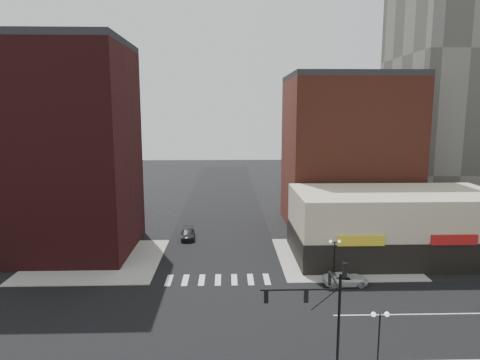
{
  "coord_description": "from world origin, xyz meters",
  "views": [
    {
      "loc": [
        0.93,
        -34.19,
        17.39
      ],
      "look_at": [
        2.12,
        5.49,
        11.0
      ],
      "focal_mm": 32.0,
      "sensor_mm": 36.0,
      "label": 1
    }
  ],
  "objects": [
    {
      "name": "ground",
      "position": [
        0.0,
        0.0,
        0.0
      ],
      "size": [
        240.0,
        240.0,
        0.0
      ],
      "primitive_type": "plane",
      "color": "black",
      "rests_on": "ground"
    },
    {
      "name": "road_ew",
      "position": [
        0.0,
        0.0,
        0.01
      ],
      "size": [
        200.0,
        14.0,
        0.02
      ],
      "primitive_type": "cube",
      "color": "black",
      "rests_on": "ground"
    },
    {
      "name": "road_ns",
      "position": [
        0.0,
        0.0,
        0.01
      ],
      "size": [
        14.0,
        200.0,
        0.02
      ],
      "primitive_type": "cube",
      "color": "black",
      "rests_on": "ground"
    },
    {
      "name": "sidewalk_nw",
      "position": [
        -14.5,
        14.5,
        0.06
      ],
      "size": [
        15.0,
        15.0,
        0.12
      ],
      "primitive_type": "cube",
      "color": "gray",
      "rests_on": "ground"
    },
    {
      "name": "sidewalk_ne",
      "position": [
        14.5,
        14.5,
        0.06
      ],
      "size": [
        15.0,
        15.0,
        0.12
      ],
      "primitive_type": "cube",
      "color": "gray",
      "rests_on": "ground"
    },
    {
      "name": "building_nw",
      "position": [
        -19.0,
        18.5,
        12.5
      ],
      "size": [
        16.0,
        15.0,
        25.0
      ],
      "primitive_type": "cube",
      "color": "#3C1313",
      "rests_on": "ground"
    },
    {
      "name": "building_nw_low",
      "position": [
        -32.0,
        34.0,
        6.0
      ],
      "size": [
        20.0,
        18.0,
        12.0
      ],
      "primitive_type": "cube",
      "color": "#3C1313",
      "rests_on": "ground"
    },
    {
      "name": "building_ne_midrise",
      "position": [
        19.0,
        29.5,
        11.0
      ],
      "size": [
        18.0,
        15.0,
        22.0
      ],
      "primitive_type": "cube",
      "color": "maroon",
      "rests_on": "ground"
    },
    {
      "name": "building_ne_row",
      "position": [
        21.0,
        15.0,
        3.3
      ],
      "size": [
        24.2,
        12.2,
        8.0
      ],
      "color": "#BFB697",
      "rests_on": "ground"
    },
    {
      "name": "traffic_signal",
      "position": [
        7.24,
        -7.83,
        4.96
      ],
      "size": [
        5.59,
        3.09,
        7.77
      ],
      "color": "black",
      "rests_on": "ground"
    },
    {
      "name": "street_lamp_se_a",
      "position": [
        11.0,
        -8.0,
        3.29
      ],
      "size": [
        1.22,
        0.32,
        4.16
      ],
      "color": "black",
      "rests_on": "sidewalk_se"
    },
    {
      "name": "street_lamp_ne",
      "position": [
        12.0,
        8.0,
        3.29
      ],
      "size": [
        1.22,
        0.32,
        4.16
      ],
      "color": "black",
      "rests_on": "sidewalk_ne"
    },
    {
      "name": "white_suv",
      "position": [
        12.84,
        6.5,
        0.63
      ],
      "size": [
        4.56,
        2.21,
        1.25
      ],
      "primitive_type": "imported",
      "rotation": [
        0.0,
        0.0,
        1.6
      ],
      "color": "silver",
      "rests_on": "ground"
    },
    {
      "name": "dark_sedan_north",
      "position": [
        -4.54,
        22.92,
        0.67
      ],
      "size": [
        2.19,
        4.71,
        1.33
      ],
      "primitive_type": "imported",
      "rotation": [
        0.0,
        0.0,
        0.07
      ],
      "color": "black",
      "rests_on": "ground"
    }
  ]
}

